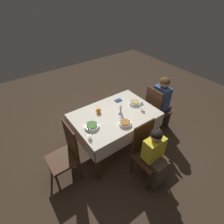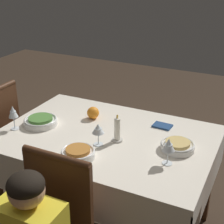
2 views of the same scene
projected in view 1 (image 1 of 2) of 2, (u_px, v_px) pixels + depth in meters
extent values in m
plane|color=#3D2D21|center=(114.00, 145.00, 3.37)|extent=(8.00, 8.00, 0.00)
cube|color=silver|center=(115.00, 115.00, 2.91)|extent=(1.37, 0.96, 0.04)
cube|color=silver|center=(133.00, 137.00, 2.69)|extent=(1.37, 0.01, 0.23)
cube|color=silver|center=(100.00, 108.00, 3.30)|extent=(1.37, 0.01, 0.23)
cube|color=silver|center=(79.00, 138.00, 2.68)|extent=(0.01, 0.96, 0.23)
cube|color=silver|center=(143.00, 107.00, 3.31)|extent=(0.01, 0.96, 0.23)
cube|color=#4C2D19|center=(98.00, 164.00, 2.60)|extent=(0.06, 0.06, 0.73)
cube|color=#4C2D19|center=(155.00, 130.00, 3.17)|extent=(0.06, 0.06, 0.73)
cube|color=#4C2D19|center=(73.00, 133.00, 3.13)|extent=(0.06, 0.06, 0.73)
cube|color=#4C2D19|center=(126.00, 108.00, 3.70)|extent=(0.06, 0.06, 0.73)
cube|color=#472816|center=(158.00, 111.00, 3.53)|extent=(0.41, 0.41, 0.04)
cube|color=#472816|center=(153.00, 103.00, 3.27)|extent=(0.03, 0.38, 0.53)
cylinder|color=#472816|center=(155.00, 91.00, 3.11)|extent=(0.04, 0.37, 0.04)
cylinder|color=#472816|center=(168.00, 121.00, 3.64)|extent=(0.03, 0.03, 0.40)
cylinder|color=#472816|center=(156.00, 112.00, 3.86)|extent=(0.03, 0.03, 0.40)
cylinder|color=#472816|center=(157.00, 128.00, 3.47)|extent=(0.03, 0.03, 0.40)
cylinder|color=#472816|center=(144.00, 118.00, 3.70)|extent=(0.03, 0.03, 0.40)
cube|color=#472816|center=(150.00, 158.00, 2.62)|extent=(0.41, 0.41, 0.04)
cube|color=#472816|center=(143.00, 137.00, 2.57)|extent=(0.38, 0.03, 0.53)
cylinder|color=#472816|center=(145.00, 124.00, 2.40)|extent=(0.37, 0.04, 0.04)
cylinder|color=#472816|center=(148.00, 182.00, 2.55)|extent=(0.03, 0.03, 0.40)
cylinder|color=#472816|center=(164.00, 169.00, 2.72)|extent=(0.03, 0.03, 0.40)
cylinder|color=#472816|center=(132.00, 165.00, 2.78)|extent=(0.03, 0.03, 0.40)
cylinder|color=#472816|center=(148.00, 154.00, 2.95)|extent=(0.03, 0.03, 0.40)
cube|color=#472816|center=(62.00, 160.00, 2.60)|extent=(0.41, 0.41, 0.04)
cube|color=#472816|center=(71.00, 141.00, 2.51)|extent=(0.03, 0.38, 0.53)
cylinder|color=#472816|center=(68.00, 128.00, 2.35)|extent=(0.04, 0.37, 0.04)
cylinder|color=#472816|center=(49.00, 166.00, 2.76)|extent=(0.03, 0.03, 0.40)
cylinder|color=#472816|center=(58.00, 183.00, 2.53)|extent=(0.03, 0.03, 0.40)
cylinder|color=#472816|center=(70.00, 155.00, 2.93)|extent=(0.03, 0.03, 0.40)
cylinder|color=#472816|center=(80.00, 171.00, 2.70)|extent=(0.03, 0.03, 0.40)
cube|color=#282833|center=(163.00, 115.00, 3.75)|extent=(0.14, 0.22, 0.44)
cube|color=#282833|center=(162.00, 107.00, 3.55)|extent=(0.31, 0.24, 0.06)
cube|color=#38568E|center=(161.00, 98.00, 3.35)|extent=(0.18, 0.30, 0.46)
sphere|color=#D6A884|center=(165.00, 83.00, 3.16)|extent=(0.19, 0.19, 0.19)
ellipsoid|color=brown|center=(165.00, 81.00, 3.14)|extent=(0.19, 0.19, 0.13)
cube|color=#4C4233|center=(158.00, 175.00, 2.61)|extent=(0.23, 0.14, 0.44)
cube|color=#4C4233|center=(156.00, 161.00, 2.51)|extent=(0.24, 0.31, 0.06)
cube|color=yellow|center=(154.00, 148.00, 2.44)|extent=(0.30, 0.18, 0.35)
sphere|color=tan|center=(156.00, 136.00, 2.29)|extent=(0.16, 0.16, 0.16)
ellipsoid|color=black|center=(157.00, 134.00, 2.27)|extent=(0.16, 0.16, 0.11)
cylinder|color=white|center=(135.00, 103.00, 3.12)|extent=(0.20, 0.20, 0.04)
torus|color=white|center=(135.00, 102.00, 3.11)|extent=(0.20, 0.20, 0.01)
cylinder|color=tan|center=(135.00, 102.00, 3.10)|extent=(0.15, 0.15, 0.02)
cylinder|color=white|center=(141.00, 109.00, 3.02)|extent=(0.06, 0.06, 0.00)
cylinder|color=white|center=(141.00, 107.00, 2.99)|extent=(0.01, 0.01, 0.08)
cone|color=white|center=(142.00, 103.00, 2.94)|extent=(0.07, 0.07, 0.07)
cylinder|color=white|center=(142.00, 104.00, 2.95)|extent=(0.04, 0.04, 0.03)
cylinder|color=white|center=(125.00, 124.00, 2.68)|extent=(0.20, 0.20, 0.04)
torus|color=white|center=(125.00, 123.00, 2.67)|extent=(0.19, 0.19, 0.01)
cylinder|color=#B2702D|center=(125.00, 122.00, 2.67)|extent=(0.14, 0.14, 0.02)
cylinder|color=white|center=(120.00, 118.00, 2.82)|extent=(0.06, 0.06, 0.00)
cylinder|color=white|center=(120.00, 116.00, 2.80)|extent=(0.01, 0.01, 0.08)
cone|color=white|center=(120.00, 112.00, 2.76)|extent=(0.07, 0.07, 0.06)
cylinder|color=white|center=(120.00, 113.00, 2.76)|extent=(0.04, 0.04, 0.03)
cylinder|color=white|center=(92.00, 126.00, 2.63)|extent=(0.23, 0.23, 0.04)
torus|color=white|center=(92.00, 125.00, 2.62)|extent=(0.22, 0.22, 0.01)
cylinder|color=#4C7F38|center=(92.00, 125.00, 2.62)|extent=(0.17, 0.17, 0.02)
cylinder|color=white|center=(89.00, 135.00, 2.51)|extent=(0.06, 0.06, 0.00)
cylinder|color=white|center=(89.00, 133.00, 2.48)|extent=(0.01, 0.01, 0.08)
cone|color=white|center=(89.00, 129.00, 2.43)|extent=(0.06, 0.06, 0.08)
cylinder|color=white|center=(89.00, 130.00, 2.44)|extent=(0.04, 0.04, 0.04)
cylinder|color=beige|center=(120.00, 113.00, 2.92)|extent=(0.07, 0.07, 0.01)
cylinder|color=white|center=(121.00, 109.00, 2.87)|extent=(0.04, 0.04, 0.15)
ellipsoid|color=#F9C64C|center=(121.00, 105.00, 2.82)|extent=(0.01, 0.01, 0.03)
sphere|color=orange|center=(98.00, 111.00, 2.90)|extent=(0.09, 0.09, 0.09)
cube|color=navy|center=(118.00, 100.00, 3.21)|extent=(0.13, 0.09, 0.01)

